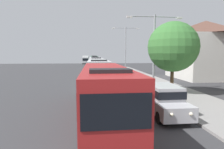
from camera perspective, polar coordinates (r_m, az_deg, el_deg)
bus_lead at (r=11.33m, az=-2.07°, el=-4.72°), size 2.58×10.65×3.21m
bus_second_in_line at (r=24.38m, az=-4.21°, el=1.12°), size 2.58×11.46×3.21m
bus_middle at (r=37.81m, az=-4.86°, el=2.91°), size 2.58×10.46×3.21m
bus_fourth_in_line at (r=50.90m, az=-5.17°, el=3.74°), size 2.58×11.09×3.21m
bus_rear at (r=64.08m, az=-5.35°, el=4.23°), size 2.58×10.97×3.21m
bus_tail_end at (r=77.54m, az=-5.47°, el=4.56°), size 2.58×11.49×3.21m
white_suv at (r=12.37m, az=15.39°, el=-7.11°), size 1.86×4.67×1.90m
box_truck_oncoming at (r=77.06m, az=-7.93°, el=4.54°), size 2.35×8.07×3.15m
streetlamp_mid at (r=19.48m, az=12.57°, el=8.87°), size 5.60×0.28×7.53m
streetlamp_far at (r=35.27m, az=4.09°, el=8.60°), size 4.98×0.28×8.62m
roadside_tree at (r=18.78m, az=17.90°, el=7.91°), size 4.69×4.69×6.70m
house_distant_gabled at (r=33.47m, az=26.09°, el=6.83°), size 9.23×9.99×8.99m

